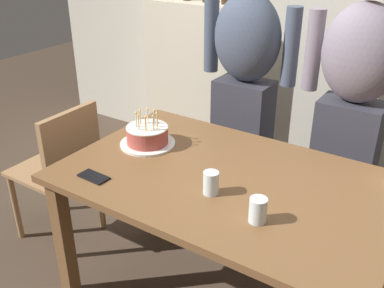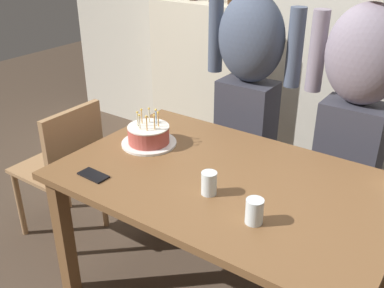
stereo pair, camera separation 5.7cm
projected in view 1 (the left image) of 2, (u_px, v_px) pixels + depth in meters
name	position (u px, v px, depth m)	size (l,w,h in m)	color
back_wall	(344.00, 4.00, 2.91)	(5.20, 0.10, 2.60)	beige
dining_table	(225.00, 194.00, 2.04)	(1.50, 0.96, 0.74)	brown
birthday_cake	(147.00, 136.00, 2.27)	(0.29, 0.29, 0.18)	white
water_glass_near	(258.00, 210.00, 1.68)	(0.07, 0.07, 0.10)	silver
water_glass_far	(211.00, 183.00, 1.85)	(0.07, 0.07, 0.10)	silver
cell_phone	(94.00, 177.00, 1.99)	(0.14, 0.07, 0.01)	black
person_man_bearded	(244.00, 88.00, 2.69)	(0.61, 0.27, 1.66)	#33333D
person_woman_cardigan	(352.00, 110.00, 2.37)	(0.61, 0.27, 1.66)	#33333D
dining_chair	(63.00, 165.00, 2.56)	(0.42, 0.42, 0.87)	#A37A51
shelf_cabinet	(196.00, 81.00, 3.54)	(0.80, 0.30, 1.56)	beige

